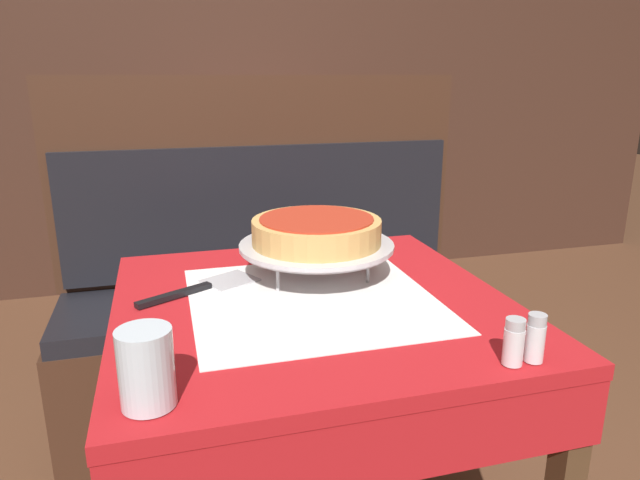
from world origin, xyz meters
The scene contains 11 objects.
dining_table_front centered at (0.00, 0.00, 0.66)m, with size 0.83×0.83×0.76m.
dining_table_rear centered at (0.21, 1.70, 0.63)m, with size 0.83×0.83×0.75m.
booth_bench centered at (0.06, 0.80, 0.36)m, with size 1.47×0.46×1.22m.
back_wall_panel centered at (0.00, 2.26, 1.20)m, with size 6.00×0.04×2.40m, color #3D2319.
pizza_pan_stand centered at (0.04, 0.12, 0.83)m, with size 0.36×0.36×0.09m.
deep_dish_pizza centered at (0.04, 0.12, 0.87)m, with size 0.30×0.30×0.06m.
pizza_server centered at (-0.22, 0.12, 0.76)m, with size 0.28×0.19×0.01m.
water_glass_near centered at (-0.33, -0.33, 0.82)m, with size 0.08×0.08×0.12m.
salt_shaker centered at (0.25, -0.37, 0.80)m, with size 0.03×0.03×0.08m.
pepper_shaker centered at (0.29, -0.37, 0.80)m, with size 0.03×0.03×0.08m.
condiment_caddy centered at (0.33, 1.74, 0.79)m, with size 0.13×0.13×0.19m.
Camera 1 is at (-0.29, -1.10, 1.22)m, focal length 32.00 mm.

